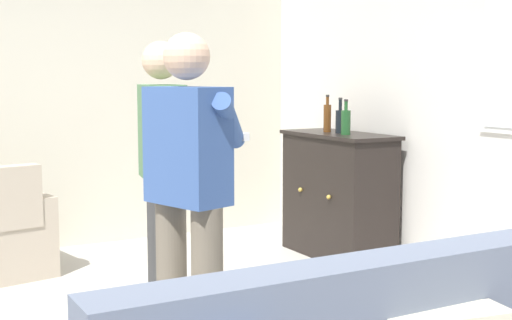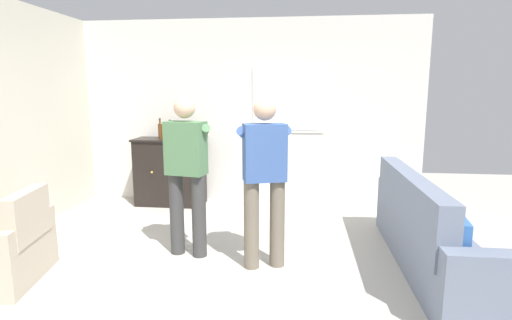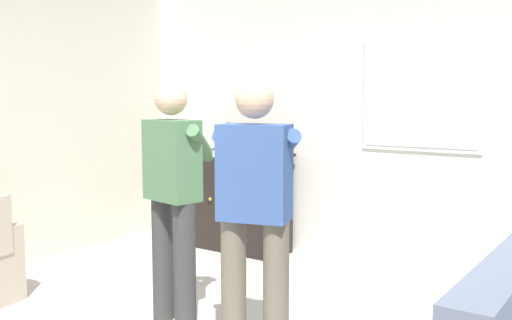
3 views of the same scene
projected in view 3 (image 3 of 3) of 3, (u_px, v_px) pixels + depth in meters
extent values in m
cube|color=silver|center=(362.00, 117.00, 5.42)|extent=(5.20, 0.12, 2.80)
cube|color=silver|center=(421.00, 95.00, 5.01)|extent=(1.08, 0.02, 1.00)
cube|color=white|center=(421.00, 95.00, 5.01)|extent=(1.00, 0.03, 0.92)
cube|color=black|center=(240.00, 203.00, 5.91)|extent=(1.02, 0.44, 0.99)
cube|color=black|center=(240.00, 154.00, 5.86)|extent=(1.06, 0.48, 0.03)
sphere|color=#B79338|center=(210.00, 199.00, 5.83)|extent=(0.04, 0.04, 0.04)
sphere|color=#B79338|center=(242.00, 203.00, 5.60)|extent=(0.04, 0.04, 0.04)
cylinder|color=#1E4C23|center=(250.00, 144.00, 5.71)|extent=(0.08, 0.08, 0.19)
cylinder|color=#1E4C23|center=(250.00, 131.00, 5.70)|extent=(0.03, 0.03, 0.07)
cylinder|color=#262626|center=(250.00, 127.00, 5.69)|extent=(0.03, 0.03, 0.02)
cylinder|color=#593314|center=(228.00, 141.00, 5.89)|extent=(0.06, 0.06, 0.22)
cylinder|color=#593314|center=(228.00, 127.00, 5.88)|extent=(0.03, 0.03, 0.07)
cylinder|color=#262626|center=(228.00, 123.00, 5.87)|extent=(0.03, 0.03, 0.02)
cylinder|color=black|center=(241.00, 143.00, 5.83)|extent=(0.07, 0.07, 0.19)
cylinder|color=black|center=(241.00, 130.00, 5.81)|extent=(0.03, 0.03, 0.09)
cylinder|color=#262626|center=(241.00, 125.00, 5.81)|extent=(0.03, 0.03, 0.02)
cylinder|color=#383838|center=(163.00, 258.00, 4.05)|extent=(0.15, 0.15, 0.88)
cylinder|color=#383838|center=(185.00, 266.00, 3.87)|extent=(0.15, 0.15, 0.88)
cube|color=#4C754C|center=(172.00, 160.00, 3.88)|extent=(0.43, 0.29, 0.55)
sphere|color=#D8AD8C|center=(171.00, 99.00, 3.84)|extent=(0.22, 0.22, 0.22)
cylinder|color=#4C754C|center=(181.00, 142.00, 4.06)|extent=(0.38, 0.36, 0.29)
cylinder|color=#4C754C|center=(201.00, 144.00, 3.90)|extent=(0.26, 0.43, 0.29)
cube|color=white|center=(208.00, 153.00, 4.10)|extent=(0.15, 0.07, 0.04)
cylinder|color=#6B6051|center=(234.00, 292.00, 3.36)|extent=(0.15, 0.15, 0.88)
cylinder|color=#6B6051|center=(276.00, 296.00, 3.28)|extent=(0.15, 0.15, 0.88)
cube|color=#385693|center=(255.00, 173.00, 3.24)|extent=(0.45, 0.33, 0.55)
sphere|color=#D8AD8C|center=(255.00, 99.00, 3.20)|extent=(0.22, 0.22, 0.22)
cylinder|color=#385693|center=(245.00, 150.00, 3.42)|extent=(0.22, 0.44, 0.29)
cylinder|color=#385693|center=(282.00, 151.00, 3.35)|extent=(0.40, 0.34, 0.29)
cube|color=white|center=(271.00, 162.00, 3.54)|extent=(0.16, 0.08, 0.04)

